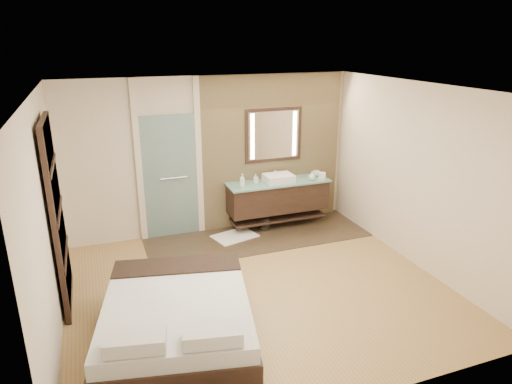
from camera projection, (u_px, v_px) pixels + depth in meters
name	position (u px, v px, depth m)	size (l,w,h in m)	color
floor	(258.00, 288.00, 6.29)	(5.00, 5.00, 0.00)	olive
tile_strip	(258.00, 237.00, 7.90)	(3.80, 1.30, 0.01)	#32261B
stone_wall	(272.00, 151.00, 8.17)	(2.60, 0.08, 2.70)	tan
vanity	(278.00, 196.00, 8.16)	(1.85, 0.55, 0.88)	black
mirror_unit	(274.00, 135.00, 8.03)	(1.06, 0.04, 0.96)	black
frosted_door	(170.00, 172.00, 7.63)	(1.10, 0.12, 2.70)	#A0CAC6
shoji_partition	(57.00, 214.00, 5.63)	(0.06, 1.20, 2.40)	black
bed	(178.00, 322.00, 5.01)	(1.95, 2.26, 0.76)	black
bath_mat	(235.00, 236.00, 7.89)	(0.72, 0.50, 0.02)	white
waste_bin	(265.00, 223.00, 8.16)	(0.20, 0.20, 0.25)	black
tissue_box	(322.00, 175.00, 8.24)	(0.12, 0.12, 0.10)	white
soap_bottle_a	(242.00, 180.00, 7.73)	(0.09, 0.09, 0.23)	silver
soap_bottle_b	(256.00, 179.00, 7.95)	(0.07, 0.07, 0.16)	#B2B2B2
soap_bottle_c	(312.00, 176.00, 8.11)	(0.12, 0.12, 0.16)	silver
cup	(316.00, 173.00, 8.37)	(0.12, 0.12, 0.10)	silver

